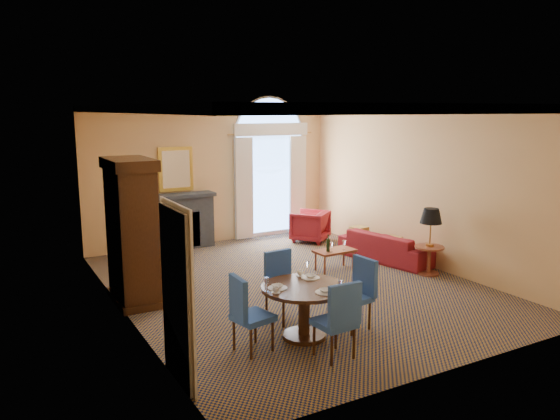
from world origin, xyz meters
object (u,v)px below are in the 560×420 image
sofa (387,246)px  coffee_table (334,251)px  armchair (310,226)px  side_table (430,232)px  armoire (132,234)px  dining_table (304,300)px

sofa → coffee_table: (-1.37, -0.04, 0.09)m
armchair → side_table: bearing=61.3°
armoire → side_table: armoire is taller
coffee_table → sofa: bearing=-0.9°
armoire → dining_table: (1.67, -2.62, -0.59)m
sofa → side_table: (0.05, -1.16, 0.53)m
armoire → dining_table: size_ratio=1.99×
armchair → coffee_table: size_ratio=0.99×
armoire → sofa: 5.34m
armchair → side_table: 3.46m
side_table → armoire: bearing=166.6°
coffee_table → side_table: size_ratio=0.65×
armoire → armchair: size_ratio=2.91×
armoire → dining_table: bearing=-57.5°
side_table → coffee_table: bearing=141.9°
dining_table → coffee_table: size_ratio=1.45×
armoire → coffee_table: size_ratio=2.88×
dining_table → side_table: side_table is taller
coffee_table → dining_table: bearing=-134.6°
sofa → armchair: bearing=0.3°
dining_table → side_table: bearing=20.4°
coffee_table → armoire: bearing=175.2°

